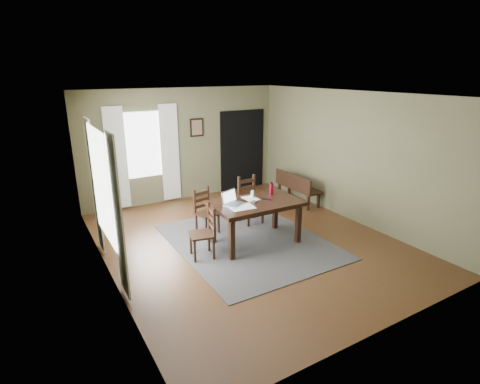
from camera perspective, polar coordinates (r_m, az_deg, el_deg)
ground at (r=7.12m, az=1.24°, el=-7.59°), size 5.00×6.00×0.01m
room_shell at (r=6.55m, az=1.35°, el=6.83°), size 5.02×6.02×2.71m
rug at (r=7.12m, az=1.24°, el=-7.51°), size 2.60×3.20×0.01m
dining_table at (r=6.81m, az=2.42°, el=-2.27°), size 1.63×1.00×0.80m
chair_end at (r=6.42m, az=-5.42°, el=-6.16°), size 0.48×0.48×0.92m
chair_back_left at (r=7.38m, az=-5.27°, el=-3.00°), size 0.46×0.46×0.88m
chair_back_right at (r=7.84m, az=1.52°, el=-1.28°), size 0.43×0.43×0.98m
bench at (r=9.11m, az=8.59°, el=1.00°), size 0.42×1.30×0.73m
laptop at (r=6.63m, az=-1.21°, el=-1.33°), size 0.43×0.38×0.24m
computer_mouse at (r=6.71m, az=2.21°, el=-1.51°), size 0.06×0.10×0.03m
tv_remote at (r=6.89m, az=4.06°, el=-1.09°), size 0.12×0.15×0.02m
drinking_glass at (r=6.97m, az=1.91°, el=-0.32°), size 0.07×0.07×0.14m
water_bottle at (r=7.12m, az=4.79°, el=0.47°), size 0.08×0.08×0.26m
paper_a at (r=6.43m, az=-0.55°, el=-2.52°), size 0.23×0.29×0.00m
paper_c at (r=6.94m, az=1.61°, el=-0.97°), size 0.24×0.32×0.00m
paper_e at (r=6.53m, az=0.99°, el=-2.19°), size 0.28×0.35×0.00m
window_left at (r=5.95m, az=-20.41°, el=1.03°), size 0.01×1.30×1.70m
window_back at (r=8.90m, az=-14.54°, el=6.95°), size 1.00×0.01×1.50m
curtain_left_near at (r=5.27m, az=-18.09°, el=-3.75°), size 0.03×0.48×2.30m
curtain_left_far at (r=6.80m, az=-21.26°, el=0.78°), size 0.03×0.48×2.30m
curtain_back_left at (r=8.78m, az=-18.24°, el=4.80°), size 0.44×0.03×2.30m
curtain_back_right at (r=9.11m, az=-10.62°, el=5.85°), size 0.44×0.03×2.30m
framed_picture at (r=9.31m, az=-6.61°, el=9.74°), size 0.34×0.03×0.44m
doorway_back at (r=10.02m, az=0.36°, el=6.38°), size 1.30×0.03×2.10m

